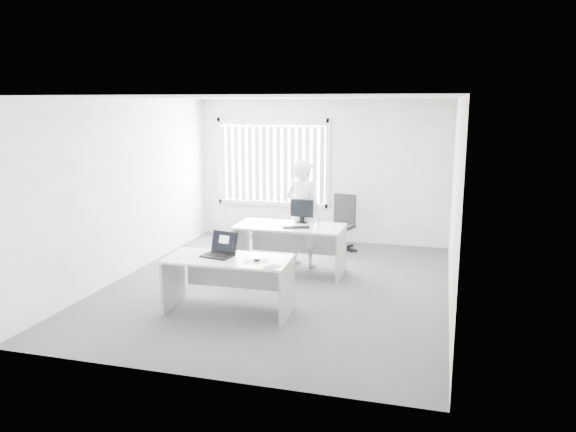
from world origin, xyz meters
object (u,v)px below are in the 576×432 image
(desk_near, at_px, (228,273))
(office_chair, at_px, (341,233))
(desk_far, at_px, (290,239))
(laptop, at_px, (217,245))
(monitor, at_px, (302,211))
(person, at_px, (303,213))

(desk_near, xyz_separation_m, office_chair, (0.85, 3.56, -0.21))
(desk_far, distance_m, laptop, 1.99)
(laptop, height_order, monitor, monitor)
(desk_near, distance_m, desk_far, 1.95)
(desk_near, relative_size, laptop, 4.19)
(laptop, bearing_deg, office_chair, 86.35)
(person, relative_size, monitor, 4.66)
(desk_far, distance_m, monitor, 0.50)
(desk_far, height_order, office_chair, office_chair)
(desk_far, relative_size, monitor, 4.42)
(office_chair, bearing_deg, desk_near, -87.84)
(desk_near, distance_m, monitor, 2.25)
(desk_near, xyz_separation_m, monitor, (0.45, 2.16, 0.45))
(desk_far, height_order, laptop, laptop)
(person, bearing_deg, office_chair, -91.81)
(office_chair, relative_size, laptop, 2.65)
(office_chair, xyz_separation_m, monitor, (-0.40, -1.40, 0.66))
(desk_near, bearing_deg, monitor, 76.45)
(person, height_order, laptop, person)
(office_chair, distance_m, monitor, 1.60)
(person, xyz_separation_m, monitor, (0.04, -0.24, 0.07))
(desk_near, relative_size, person, 0.91)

